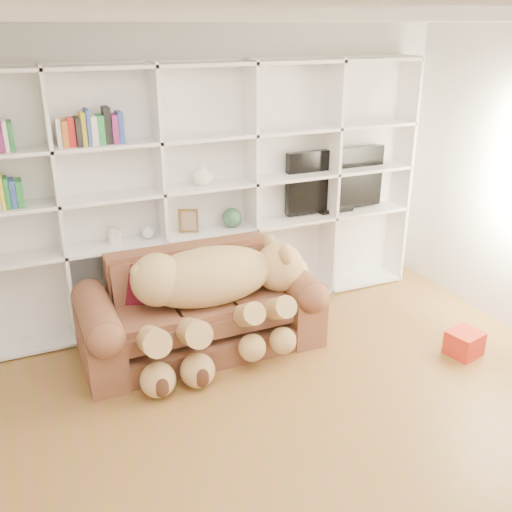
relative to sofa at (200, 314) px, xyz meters
name	(u,v)px	position (x,y,z in m)	size (l,w,h in m)	color
floor	(327,459)	(0.30, -1.70, -0.33)	(5.00, 5.00, 0.00)	brown
ceiling	(354,21)	(0.30, -1.70, 2.37)	(5.00, 5.00, 0.00)	white
wall_back	(200,176)	(0.30, 0.80, 1.02)	(5.00, 0.02, 2.70)	silver
bookshelf	(180,187)	(0.06, 0.66, 0.98)	(4.43, 0.35, 2.40)	white
sofa	(200,314)	(0.00, 0.00, 0.00)	(2.05, 0.89, 0.86)	brown
teddy_bear	(214,290)	(0.07, -0.17, 0.29)	(1.69, 0.89, 0.98)	tan
throw_pillow	(145,285)	(-0.43, 0.14, 0.30)	(0.38, 0.12, 0.38)	#540E20
gift_box	(464,343)	(2.06, -1.05, -0.22)	(0.27, 0.25, 0.21)	red
tv	(335,181)	(1.71, 0.65, 0.86)	(1.11, 0.18, 0.65)	black
picture_frame	(188,221)	(0.11, 0.60, 0.66)	(0.18, 0.03, 0.23)	brown
green_vase	(232,218)	(0.55, 0.60, 0.63)	(0.19, 0.19, 0.19)	#2F5D40
figurine_tall	(112,236)	(-0.60, 0.60, 0.62)	(0.08, 0.08, 0.16)	beige
figurine_short	(117,236)	(-0.55, 0.60, 0.61)	(0.08, 0.08, 0.13)	beige
snow_globe	(148,232)	(-0.28, 0.60, 0.60)	(0.12, 0.12, 0.12)	silver
shelf_vase	(203,174)	(0.27, 0.60, 1.09)	(0.19, 0.19, 0.20)	white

